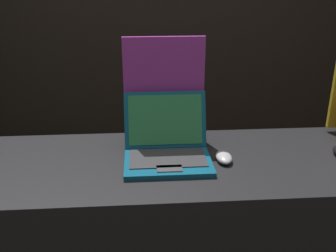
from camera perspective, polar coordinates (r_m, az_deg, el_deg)
name	(u,v)px	position (r m, az deg, el deg)	size (l,w,h in m)	color
wall_back	(153,14)	(2.88, -2.12, 15.88)	(8.00, 0.05, 2.80)	black
laptop_middle	(167,145)	(1.56, -0.16, -2.80)	(0.34, 0.32, 0.24)	#0F5170
mouse_middle	(224,157)	(1.57, 8.11, -4.52)	(0.06, 0.11, 0.03)	#B2B2B7
promo_stand_middle	(164,94)	(1.66, -0.58, 4.71)	(0.34, 0.07, 0.46)	black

